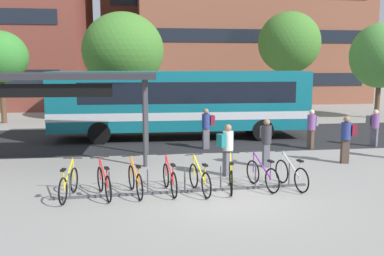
{
  "coord_description": "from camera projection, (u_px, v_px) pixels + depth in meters",
  "views": [
    {
      "loc": [
        -2.41,
        -10.5,
        3.52
      ],
      "look_at": [
        -0.37,
        4.3,
        1.22
      ],
      "focal_mm": 38.7,
      "sensor_mm": 36.0,
      "label": 1
    }
  ],
  "objects": [
    {
      "name": "street_tree_3",
      "position": [
        380.0,
        56.0,
        26.92
      ],
      "size": [
        3.9,
        3.9,
        6.19
      ],
      "color": "brown",
      "rests_on": "ground"
    },
    {
      "name": "bike_rack",
      "position": [
        185.0,
        189.0,
        11.47
      ],
      "size": [
        7.17,
        0.41,
        0.7
      ],
      "rotation": [
        0.0,
        0.0,
        0.05
      ],
      "color": "#47474C",
      "rests_on": "ground"
    },
    {
      "name": "commuter_grey_pack_5",
      "position": [
        312.0,
        126.0,
        17.3
      ],
      "size": [
        0.6,
        0.57,
        1.66
      ],
      "rotation": [
        0.0,
        0.0,
        3.81
      ],
      "color": "#47382D",
      "rests_on": "ground"
    },
    {
      "name": "parked_bicycle_red_1",
      "position": [
        104.0,
        183.0,
        11.06
      ],
      "size": [
        0.64,
        1.67,
        0.99
      ],
      "rotation": [
        0.0,
        0.0,
        1.85
      ],
      "color": "black",
      "rests_on": "ground"
    },
    {
      "name": "parked_bicycle_purple_6",
      "position": [
        262.0,
        175.0,
        11.83
      ],
      "size": [
        0.63,
        1.68,
        0.99
      ],
      "rotation": [
        0.0,
        0.0,
        1.83
      ],
      "color": "black",
      "rests_on": "ground"
    },
    {
      "name": "commuter_teal_pack_2",
      "position": [
        227.0,
        146.0,
        13.07
      ],
      "size": [
        0.6,
        0.5,
        1.66
      ],
      "rotation": [
        0.0,
        0.0,
        0.43
      ],
      "color": "#565660",
      "rests_on": "ground"
    },
    {
      "name": "bus_lane_asphalt",
      "position": [
        186.0,
        138.0,
        20.01
      ],
      "size": [
        80.0,
        7.2,
        0.01
      ],
      "primitive_type": "cube",
      "color": "#232326",
      "rests_on": "ground"
    },
    {
      "name": "parked_bicycle_yellow_5",
      "position": [
        231.0,
        177.0,
        11.63
      ],
      "size": [
        0.54,
        1.7,
        0.99
      ],
      "rotation": [
        0.0,
        0.0,
        1.38
      ],
      "color": "black",
      "rests_on": "ground"
    },
    {
      "name": "transit_shelter",
      "position": [
        63.0,
        79.0,
        14.69
      ],
      "size": [
        6.78,
        3.25,
        3.22
      ],
      "rotation": [
        0.0,
        0.0,
        -0.06
      ],
      "color": "#38383D",
      "rests_on": "ground"
    },
    {
      "name": "ground",
      "position": [
        227.0,
        196.0,
        11.15
      ],
      "size": [
        200.0,
        200.0,
        0.0
      ],
      "primitive_type": "plane",
      "color": "gray"
    },
    {
      "name": "street_tree_2",
      "position": [
        289.0,
        43.0,
        29.3
      ],
      "size": [
        4.38,
        4.38,
        7.21
      ],
      "color": "brown",
      "rests_on": "ground"
    },
    {
      "name": "commuter_maroon_pack_4",
      "position": [
        207.0,
        126.0,
        17.26
      ],
      "size": [
        0.55,
        0.37,
        1.7
      ],
      "rotation": [
        0.0,
        0.0,
        3.23
      ],
      "color": "#565660",
      "rests_on": "ground"
    },
    {
      "name": "commuter_maroon_pack_0",
      "position": [
        347.0,
        136.0,
        14.73
      ],
      "size": [
        0.56,
        0.38,
        1.7
      ],
      "rotation": [
        0.0,
        0.0,
        3.0
      ],
      "color": "#47382D",
      "rests_on": "ground"
    },
    {
      "name": "building_centre_block",
      "position": [
        177.0,
        28.0,
        54.79
      ],
      "size": [
        18.72,
        13.47,
        16.45
      ],
      "color": "brown",
      "rests_on": "ground"
    },
    {
      "name": "parked_bicycle_silver_7",
      "position": [
        291.0,
        175.0,
        11.89
      ],
      "size": [
        0.55,
        1.7,
        0.99
      ],
      "rotation": [
        0.0,
        0.0,
        1.77
      ],
      "color": "black",
      "rests_on": "ground"
    },
    {
      "name": "parked_bicycle_orange_2",
      "position": [
        135.0,
        181.0,
        11.24
      ],
      "size": [
        0.57,
        1.69,
        0.99
      ],
      "rotation": [
        0.0,
        0.0,
        1.79
      ],
      "color": "black",
      "rests_on": "ground"
    },
    {
      "name": "city_bus",
      "position": [
        179.0,
        101.0,
        19.7
      ],
      "size": [
        12.09,
        2.89,
        3.2
      ],
      "rotation": [
        0.0,
        0.0,
        3.12
      ],
      "color": "#0F6070",
      "rests_on": "ground"
    },
    {
      "name": "street_tree_1",
      "position": [
        123.0,
        51.0,
        25.63
      ],
      "size": [
        5.04,
        5.04,
        6.72
      ],
      "color": "brown",
      "rests_on": "ground"
    },
    {
      "name": "commuter_grey_pack_1",
      "position": [
        266.0,
        139.0,
        14.23
      ],
      "size": [
        0.35,
        0.53,
        1.67
      ],
      "rotation": [
        0.0,
        0.0,
        4.68
      ],
      "color": "#565660",
      "rests_on": "ground"
    },
    {
      "name": "street_tree_0",
      "position": [
        0.0,
        57.0,
        24.44
      ],
      "size": [
        3.24,
        3.24,
        5.5
      ],
      "color": "brown",
      "rests_on": "ground"
    },
    {
      "name": "commuter_grey_pack_6",
      "position": [
        374.0,
        125.0,
        17.82
      ],
      "size": [
        0.56,
        0.6,
        1.61
      ],
      "rotation": [
        0.0,
        0.0,
        5.37
      ],
      "color": "#565660",
      "rests_on": "ground"
    },
    {
      "name": "parked_bicycle_yellow_4",
      "position": [
        200.0,
        179.0,
        11.41
      ],
      "size": [
        0.54,
        1.7,
        0.99
      ],
      "rotation": [
        0.0,
        0.0,
        1.77
      ],
      "color": "black",
      "rests_on": "ground"
    },
    {
      "name": "parked_bicycle_red_3",
      "position": [
        170.0,
        179.0,
        11.43
      ],
      "size": [
        0.52,
        1.71,
        0.99
      ],
      "rotation": [
        0.0,
        0.0,
        1.7
      ],
      "color": "black",
      "rests_on": "ground"
    },
    {
      "name": "parked_bicycle_yellow_0",
      "position": [
        69.0,
        184.0,
        10.93
      ],
      "size": [
        0.52,
        1.72,
        0.99
      ],
      "rotation": [
        0.0,
        0.0,
        1.44
      ],
      "color": "black",
      "rests_on": "ground"
    }
  ]
}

